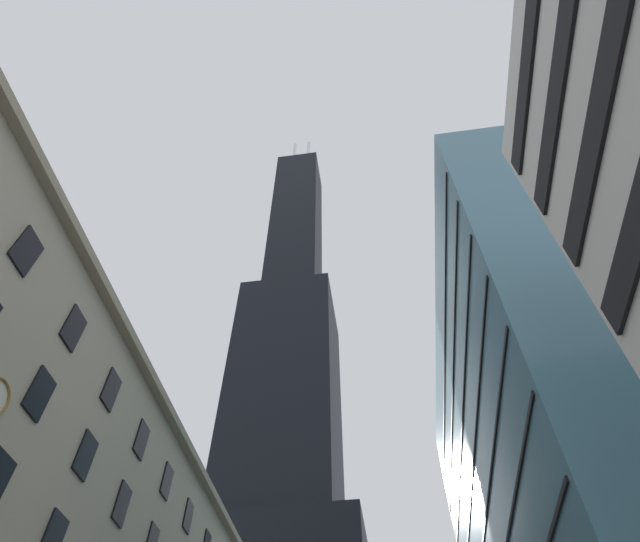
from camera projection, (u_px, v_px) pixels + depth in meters
dark_skyscraper at (283, 457)px, 96.17m from camera, size 29.18×29.18×187.71m
glass_office_midrise at (598, 511)px, 38.93m from camera, size 16.94×43.47×41.58m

